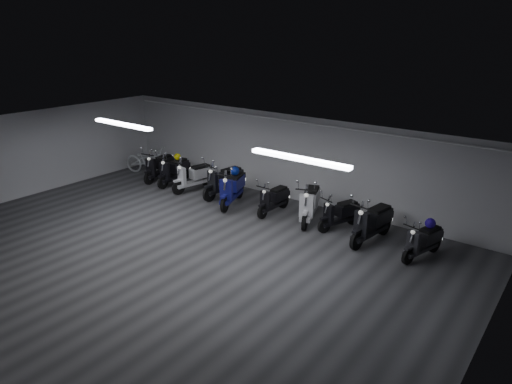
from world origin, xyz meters
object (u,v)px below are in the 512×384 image
Objects in this scene: scooter_0 at (159,162)px; bicycle at (148,158)px; scooter_3 at (224,176)px; helmet_2 at (235,171)px; scooter_7 at (340,209)px; scooter_8 at (372,216)px; scooter_5 at (273,195)px; helmet_1 at (177,157)px; helmet_0 at (430,223)px; scooter_6 at (310,198)px; scooter_1 at (173,166)px; scooter_9 at (423,236)px; scooter_2 at (193,172)px; scooter_4 at (232,183)px.

scooter_0 is 0.91m from bicycle.
scooter_3 is 0.72m from helmet_2.
helmet_2 is at bearing -156.82° from scooter_7.
scooter_8 is at bearing -1.01° from helmet_2.
bicycle is (-6.15, 0.30, 0.05)m from scooter_5.
scooter_0 is at bearing -163.30° from helmet_1.
scooter_0 is 7.47× the size of helmet_1.
scooter_6 is at bearing 178.98° from helmet_0.
scooter_6 is at bearing 8.12° from scooter_5.
scooter_1 reaches higher than scooter_9.
scooter_1 is at bearing 179.51° from helmet_2.
helmet_0 is 0.88× the size of helmet_2.
scooter_6 is at bearing -168.72° from scooter_9.
scooter_0 is 1.00× the size of scooter_2.
scooter_3 is 1.23× the size of scooter_9.
scooter_6 reaches higher than scooter_7.
scooter_3 reaches higher than scooter_1.
scooter_7 is (0.95, 0.06, -0.13)m from scooter_6.
scooter_8 is 9.35m from bicycle.
scooter_3 is 6.75m from scooter_9.
scooter_7 is 0.80× the size of bicycle.
scooter_0 is at bearing 156.07° from scooter_4.
scooter_0 is 7.15× the size of helmet_0.
scooter_8 reaches higher than scooter_5.
scooter_1 is 0.91× the size of bicycle.
scooter_1 reaches higher than helmet_2.
bicycle is (-7.34, 0.15, -0.08)m from scooter_6.
helmet_2 is at bearing 161.89° from scooter_6.
scooter_4 is at bearing -152.67° from scooter_7.
scooter_2 is 6.60m from scooter_8.
bicycle is (-4.69, 0.52, -0.08)m from scooter_4.
scooter_5 is 0.82× the size of scooter_6.
bicycle reaches higher than helmet_0.
scooter_6 is at bearing -9.44° from scooter_0.
scooter_8 is (8.46, -0.13, 0.04)m from scooter_0.
scooter_2 is 0.95× the size of scooter_8.
scooter_6 is (6.45, 0.06, 0.05)m from scooter_0.
scooter_1 reaches higher than helmet_1.
helmet_1 is (-7.69, 0.36, 0.25)m from scooter_8.
scooter_5 reaches higher than helmet_1.
scooter_7 is at bearing -171.82° from scooter_9.
scooter_0 is 0.80m from scooter_1.
scooter_5 is 6.30× the size of helmet_0.
scooter_7 reaches higher than scooter_9.
scooter_6 is at bearing -6.56° from scooter_1.
scooter_0 is at bearing -158.51° from scooter_7.
scooter_4 is 1.01× the size of scooter_8.
bicycle is 8.18× the size of helmet_1.
scooter_5 is (5.26, -0.08, -0.08)m from scooter_0.
scooter_6 is (4.59, 0.14, 0.05)m from scooter_2.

